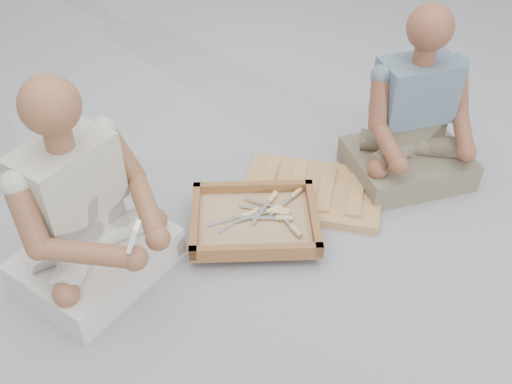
% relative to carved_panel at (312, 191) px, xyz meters
% --- Properties ---
extents(ground, '(60.00, 60.00, 0.00)m').
position_rel_carved_panel_xyz_m(ground, '(-0.14, -0.50, -0.02)').
color(ground, '#9FA0A4').
rests_on(ground, ground).
extents(carved_panel, '(0.63, 0.43, 0.04)m').
position_rel_carved_panel_xyz_m(carved_panel, '(0.00, 0.00, 0.00)').
color(carved_panel, '#A76640').
rests_on(carved_panel, ground).
extents(tool_tray, '(0.63, 0.55, 0.07)m').
position_rel_carved_panel_xyz_m(tool_tray, '(-0.20, -0.30, 0.04)').
color(tool_tray, brown).
rests_on(tool_tray, carved_panel).
extents(chisel_0, '(0.14, 0.19, 0.02)m').
position_rel_carved_panel_xyz_m(chisel_0, '(-0.23, -0.28, 0.05)').
color(chisel_0, silver).
rests_on(chisel_0, tool_tray).
extents(chisel_1, '(0.22, 0.02, 0.02)m').
position_rel_carved_panel_xyz_m(chisel_1, '(-0.12, -0.24, 0.05)').
color(chisel_1, silver).
rests_on(chisel_1, tool_tray).
extents(chisel_2, '(0.19, 0.15, 0.02)m').
position_rel_carved_panel_xyz_m(chisel_2, '(-0.15, -0.24, 0.06)').
color(chisel_2, silver).
rests_on(chisel_2, tool_tray).
extents(chisel_3, '(0.22, 0.06, 0.02)m').
position_rel_carved_panel_xyz_m(chisel_3, '(-0.10, -0.27, 0.06)').
color(chisel_3, silver).
rests_on(chisel_3, tool_tray).
extents(chisel_4, '(0.17, 0.17, 0.02)m').
position_rel_carved_panel_xyz_m(chisel_4, '(-0.03, -0.32, 0.06)').
color(chisel_4, silver).
rests_on(chisel_4, tool_tray).
extents(chisel_5, '(0.11, 0.21, 0.02)m').
position_rel_carved_panel_xyz_m(chisel_5, '(-0.07, -0.12, 0.06)').
color(chisel_5, silver).
rests_on(chisel_5, tool_tray).
extents(chisel_6, '(0.19, 0.14, 0.02)m').
position_rel_carved_panel_xyz_m(chisel_6, '(-0.25, -0.28, 0.05)').
color(chisel_6, silver).
rests_on(chisel_6, tool_tray).
extents(chisel_7, '(0.07, 0.22, 0.02)m').
position_rel_carved_panel_xyz_m(chisel_7, '(-0.16, -0.18, 0.06)').
color(chisel_7, silver).
rests_on(chisel_7, tool_tray).
extents(chisel_8, '(0.22, 0.07, 0.02)m').
position_rel_carved_panel_xyz_m(chisel_8, '(-0.12, -0.22, 0.06)').
color(chisel_8, silver).
rests_on(chisel_8, tool_tray).
extents(wood_chip_0, '(0.02, 0.02, 0.00)m').
position_rel_carved_panel_xyz_m(wood_chip_0, '(-0.43, -0.36, -0.02)').
color(wood_chip_0, tan).
rests_on(wood_chip_0, ground).
extents(wood_chip_1, '(0.02, 0.02, 0.00)m').
position_rel_carved_panel_xyz_m(wood_chip_1, '(-0.15, -0.30, -0.02)').
color(wood_chip_1, tan).
rests_on(wood_chip_1, ground).
extents(wood_chip_2, '(0.02, 0.02, 0.00)m').
position_rel_carved_panel_xyz_m(wood_chip_2, '(-0.53, -0.07, -0.02)').
color(wood_chip_2, tan).
rests_on(wood_chip_2, ground).
extents(wood_chip_3, '(0.02, 0.02, 0.00)m').
position_rel_carved_panel_xyz_m(wood_chip_3, '(-0.12, -0.45, -0.02)').
color(wood_chip_3, tan).
rests_on(wood_chip_3, ground).
extents(wood_chip_4, '(0.02, 0.02, 0.00)m').
position_rel_carved_panel_xyz_m(wood_chip_4, '(-0.25, -0.18, -0.02)').
color(wood_chip_4, tan).
rests_on(wood_chip_4, ground).
extents(wood_chip_5, '(0.02, 0.02, 0.00)m').
position_rel_carved_panel_xyz_m(wood_chip_5, '(-0.51, -0.46, -0.02)').
color(wood_chip_5, tan).
rests_on(wood_chip_5, ground).
extents(wood_chip_6, '(0.02, 0.02, 0.00)m').
position_rel_carved_panel_xyz_m(wood_chip_6, '(0.04, -0.30, -0.02)').
color(wood_chip_6, tan).
rests_on(wood_chip_6, ground).
extents(wood_chip_7, '(0.02, 0.02, 0.00)m').
position_rel_carved_panel_xyz_m(wood_chip_7, '(-0.37, -0.36, -0.02)').
color(wood_chip_7, tan).
rests_on(wood_chip_7, ground).
extents(wood_chip_8, '(0.02, 0.02, 0.00)m').
position_rel_carved_panel_xyz_m(wood_chip_8, '(-0.22, -0.54, -0.02)').
color(wood_chip_8, tan).
rests_on(wood_chip_8, ground).
extents(wood_chip_9, '(0.02, 0.02, 0.00)m').
position_rel_carved_panel_xyz_m(wood_chip_9, '(0.03, -0.11, -0.02)').
color(wood_chip_9, tan).
rests_on(wood_chip_9, ground).
extents(wood_chip_10, '(0.02, 0.02, 0.00)m').
position_rel_carved_panel_xyz_m(wood_chip_10, '(0.04, -0.50, -0.02)').
color(wood_chip_10, tan).
rests_on(wood_chip_10, ground).
extents(craftsman, '(0.65, 0.67, 0.86)m').
position_rel_carved_panel_xyz_m(craftsman, '(-0.75, -0.66, 0.27)').
color(craftsman, silver).
rests_on(craftsman, ground).
extents(companion, '(0.67, 0.63, 0.83)m').
position_rel_carved_panel_xyz_m(companion, '(0.41, 0.26, 0.26)').
color(companion, '#746954').
rests_on(companion, ground).
extents(mobile_phone, '(0.06, 0.06, 0.12)m').
position_rel_carved_panel_xyz_m(mobile_phone, '(-0.47, -0.83, 0.40)').
color(mobile_phone, white).
rests_on(mobile_phone, craftsman).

